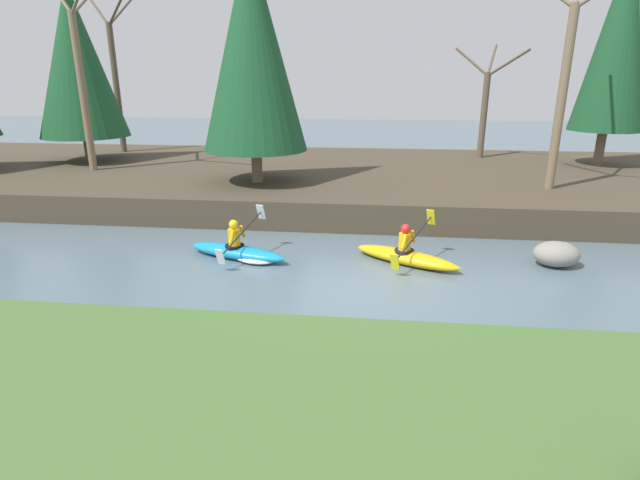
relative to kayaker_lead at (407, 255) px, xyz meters
name	(u,v)px	position (x,y,z in m)	size (l,w,h in m)	color
ground_plane	(353,292)	(-1.22, -1.82, -0.22)	(90.00, 90.00, 0.00)	slate
riverbank_near	(326,475)	(-1.22, -7.41, 0.16)	(44.00, 5.81, 0.76)	#476B33
riverbank_far	(366,180)	(-1.22, 8.19, 0.22)	(44.00, 11.86, 0.89)	#473D2D
conifer_tree_left	(76,61)	(-13.15, 8.70, 4.75)	(3.59, 3.59, 7.12)	brown
conifer_tree_mid_left	(252,47)	(-4.92, 5.14, 5.04)	(3.48, 3.48, 7.65)	#7A664C
conifer_tree_centre	(619,36)	(8.23, 10.08, 5.63)	(2.73, 2.73, 8.54)	brown
bare_tree_upstream	(116,72)	(-13.04, 11.65, 4.33)	(4.25, 4.20, 7.77)	brown
bare_tree_mid_upstream	(82,73)	(-11.79, 6.74, 4.27)	(4.18, 4.14, 7.65)	#7A664C
bare_tree_mid_downstream	(485,105)	(3.82, 11.73, 2.96)	(2.72, 2.69, 4.85)	brown
bare_tree_downstream	(565,77)	(4.83, 5.22, 4.15)	(4.05, 4.00, 7.39)	#7A664C
kayaker_lead	(407,255)	(0.00, 0.00, 0.00)	(2.65, 1.95, 1.20)	yellow
kayaker_middle	(241,252)	(-4.13, -0.13, -0.02)	(2.76, 2.03, 1.20)	#1993D6
boulder_midstream	(556,254)	(3.57, 0.27, 0.08)	(1.08, 0.85, 0.61)	gray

